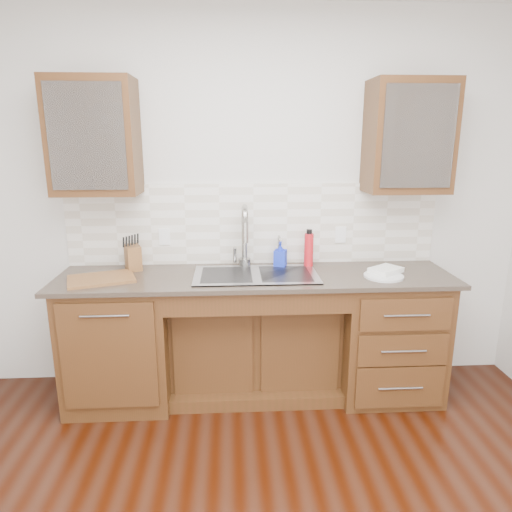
{
  "coord_description": "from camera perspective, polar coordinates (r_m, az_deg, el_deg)",
  "views": [
    {
      "loc": [
        -0.17,
        -1.56,
        1.82
      ],
      "look_at": [
        0.0,
        1.4,
        1.05
      ],
      "focal_mm": 32.0,
      "sensor_mm": 36.0,
      "label": 1
    }
  ],
  "objects": [
    {
      "name": "wall_back",
      "position": [
        3.4,
        -0.39,
        6.61
      ],
      "size": [
        4.0,
        0.1,
        2.7
      ],
      "primitive_type": "cube",
      "color": "silver",
      "rests_on": "ground"
    },
    {
      "name": "base_cabinet_left",
      "position": [
        3.39,
        -16.54,
        -10.08
      ],
      "size": [
        0.7,
        0.62,
        0.88
      ],
      "primitive_type": "cube",
      "color": "#593014",
      "rests_on": "ground"
    },
    {
      "name": "base_cabinet_center",
      "position": [
        3.42,
        -0.13,
        -10.85
      ],
      "size": [
        1.2,
        0.44,
        0.7
      ],
      "primitive_type": "cube",
      "color": "#593014",
      "rests_on": "ground"
    },
    {
      "name": "base_cabinet_right",
      "position": [
        3.48,
        15.97,
        -9.36
      ],
      "size": [
        0.7,
        0.62,
        0.88
      ],
      "primitive_type": "cube",
      "color": "#593014",
      "rests_on": "ground"
    },
    {
      "name": "countertop",
      "position": [
        3.13,
        -0.03,
        -2.63
      ],
      "size": [
        2.7,
        0.65,
        0.03
      ],
      "primitive_type": "cube",
      "color": "#84705B",
      "rests_on": "base_cabinet_left"
    },
    {
      "name": "backsplash",
      "position": [
        3.36,
        -0.33,
        4.01
      ],
      "size": [
        2.7,
        0.02,
        0.59
      ],
      "primitive_type": "cube",
      "color": "beige",
      "rests_on": "wall_back"
    },
    {
      "name": "sink",
      "position": [
        3.14,
        -0.01,
        -3.94
      ],
      "size": [
        0.84,
        0.46,
        0.19
      ],
      "primitive_type": "cube",
      "color": "#9E9EA5",
      "rests_on": "countertop"
    },
    {
      "name": "faucet",
      "position": [
        3.28,
        -1.46,
        2.05
      ],
      "size": [
        0.04,
        0.04,
        0.4
      ],
      "primitive_type": "cylinder",
      "color": "#999993",
      "rests_on": "countertop"
    },
    {
      "name": "filter_tap",
      "position": [
        3.32,
        2.86,
        0.79
      ],
      "size": [
        0.02,
        0.02,
        0.24
      ],
      "primitive_type": "cylinder",
      "color": "#999993",
      "rests_on": "countertop"
    },
    {
      "name": "upper_cabinet_left",
      "position": [
        3.26,
        -19.54,
        13.85
      ],
      "size": [
        0.55,
        0.34,
        0.75
      ],
      "primitive_type": "cube",
      "color": "#593014",
      "rests_on": "wall_back"
    },
    {
      "name": "upper_cabinet_right",
      "position": [
        3.37,
        18.52,
        13.93
      ],
      "size": [
        0.55,
        0.34,
        0.75
      ],
      "primitive_type": "cube",
      "color": "#593014",
      "rests_on": "wall_back"
    },
    {
      "name": "outlet_left",
      "position": [
        3.39,
        -11.36,
        2.37
      ],
      "size": [
        0.08,
        0.01,
        0.12
      ],
      "primitive_type": "cube",
      "color": "white",
      "rests_on": "backsplash"
    },
    {
      "name": "outlet_right",
      "position": [
        3.46,
        10.52,
        2.63
      ],
      "size": [
        0.08,
        0.01,
        0.12
      ],
      "primitive_type": "cube",
      "color": "white",
      "rests_on": "backsplash"
    },
    {
      "name": "soap_bottle",
      "position": [
        3.3,
        3.06,
        0.2
      ],
      "size": [
        0.11,
        0.11,
        0.19
      ],
      "primitive_type": "imported",
      "rotation": [
        0.0,
        0.0,
        -0.32
      ],
      "color": "#1930CA",
      "rests_on": "countertop"
    },
    {
      "name": "water_bottle",
      "position": [
        3.31,
        6.61,
        0.71
      ],
      "size": [
        0.07,
        0.07,
        0.25
      ],
      "primitive_type": "cylinder",
      "rotation": [
        0.0,
        0.0,
        -0.05
      ],
      "color": "red",
      "rests_on": "countertop"
    },
    {
      "name": "plate",
      "position": [
        3.19,
        15.67,
        -2.43
      ],
      "size": [
        0.27,
        0.27,
        0.01
      ],
      "primitive_type": "cylinder",
      "rotation": [
        0.0,
        0.0,
        0.03
      ],
      "color": "silver",
      "rests_on": "countertop"
    },
    {
      "name": "dish_towel",
      "position": [
        3.25,
        15.91,
        -1.7
      ],
      "size": [
        0.26,
        0.25,
        0.03
      ],
      "primitive_type": "cube",
      "rotation": [
        0.0,
        0.0,
        0.62
      ],
      "color": "white",
      "rests_on": "plate"
    },
    {
      "name": "knife_block",
      "position": [
        3.35,
        -15.11,
        -0.17
      ],
      "size": [
        0.15,
        0.18,
        0.17
      ],
      "primitive_type": "cube",
      "rotation": [
        0.0,
        0.0,
        0.39
      ],
      "color": "olive",
      "rests_on": "countertop"
    },
    {
      "name": "cutting_board",
      "position": [
        3.17,
        -18.78,
        -2.72
      ],
      "size": [
        0.49,
        0.41,
        0.02
      ],
      "primitive_type": "cube",
      "rotation": [
        0.0,
        0.0,
        0.32
      ],
      "color": "olive",
      "rests_on": "countertop"
    },
    {
      "name": "cup_left_a",
      "position": [
        3.3,
        -21.55,
        12.7
      ],
      "size": [
        0.14,
        0.14,
        0.09
      ],
      "primitive_type": "imported",
      "rotation": [
        0.0,
        0.0,
        -0.3
      ],
      "color": "silver",
      "rests_on": "upper_cabinet_left"
    },
    {
      "name": "cup_left_b",
      "position": [
        3.23,
        -17.12,
        13.08
      ],
      "size": [
        0.1,
        0.1,
        0.09
      ],
      "primitive_type": "imported",
      "rotation": [
        0.0,
        0.0,
        -0.04
      ],
      "color": "white",
      "rests_on": "upper_cabinet_left"
    },
    {
      "name": "cup_right_a",
      "position": [
        3.34,
        17.36,
        13.2
      ],
      "size": [
        0.17,
        0.17,
        0.1
      ],
      "primitive_type": "imported",
      "rotation": [
        0.0,
        0.0,
        0.4
      ],
      "color": "silver",
      "rests_on": "upper_cabinet_right"
    },
    {
      "name": "cup_right_b",
      "position": [
        3.42,
        20.75,
        12.86
      ],
      "size": [
        0.1,
        0.1,
        0.1
      ],
      "primitive_type": "imported",
      "rotation": [
        0.0,
        0.0,
        -0.01
      ],
      "color": "white",
      "rests_on": "upper_cabinet_right"
    }
  ]
}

